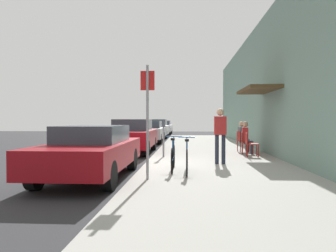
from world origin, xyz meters
TOP-DOWN VIEW (x-y plane):
  - ground_plane at (0.00, 0.00)m, footprint 60.00×60.00m
  - sidewalk_slab at (2.25, 2.00)m, footprint 4.50×32.00m
  - building_facade at (4.65, 2.00)m, footprint 1.40×32.00m
  - parked_car_0 at (-1.10, -1.61)m, footprint 1.80×4.40m
  - parked_car_1 at (-1.10, 4.35)m, footprint 1.80×4.40m
  - parked_car_2 at (-1.10, 10.59)m, footprint 1.80×4.40m
  - parked_car_3 at (-1.10, 16.05)m, footprint 1.80×4.40m
  - parked_car_4 at (-1.10, 22.16)m, footprint 1.80×4.40m
  - parking_meter at (0.45, 2.04)m, footprint 0.12×0.10m
  - street_sign at (0.40, -2.28)m, footprint 0.32×0.06m
  - bicycle_0 at (0.93, -1.04)m, footprint 0.46×1.71m
  - bicycle_1 at (1.30, -1.42)m, footprint 0.46×1.71m
  - cafe_chair_0 at (3.63, 2.27)m, footprint 0.47×0.47m
  - cafe_chair_1 at (3.63, 3.20)m, footprint 0.49×0.49m
  - seated_patron_1 at (3.69, 3.19)m, footprint 0.46×0.40m
  - cafe_chair_2 at (3.63, 4.02)m, footprint 0.50×0.50m
  - seated_patron_2 at (3.69, 4.03)m, footprint 0.47×0.41m
  - pedestrian_standing at (2.32, 0.26)m, footprint 0.36×0.22m

SIDE VIEW (x-z plane):
  - ground_plane at x=0.00m, z-range 0.00..0.00m
  - sidewalk_slab at x=2.25m, z-range 0.00..0.12m
  - bicycle_0 at x=0.93m, z-range 0.03..0.93m
  - bicycle_1 at x=1.30m, z-range 0.03..0.93m
  - cafe_chair_0 at x=3.63m, z-range 0.19..1.06m
  - cafe_chair_1 at x=3.63m, z-range 0.19..1.06m
  - cafe_chair_2 at x=3.63m, z-range 0.19..1.06m
  - parked_car_0 at x=-1.10m, z-range 0.04..1.36m
  - parked_car_4 at x=-1.10m, z-range 0.03..1.43m
  - parked_car_2 at x=-1.10m, z-range 0.03..1.44m
  - parked_car_1 at x=-1.10m, z-range 0.02..1.52m
  - parked_car_3 at x=-1.10m, z-range 0.02..1.54m
  - seated_patron_1 at x=3.69m, z-range 0.17..1.46m
  - seated_patron_2 at x=3.69m, z-range 0.17..1.46m
  - parking_meter at x=0.45m, z-range 0.23..1.55m
  - pedestrian_standing at x=2.32m, z-range 0.27..1.97m
  - street_sign at x=0.40m, z-range 0.34..2.94m
  - building_facade at x=4.65m, z-range 0.00..5.80m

